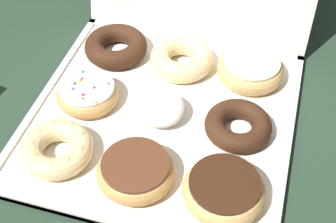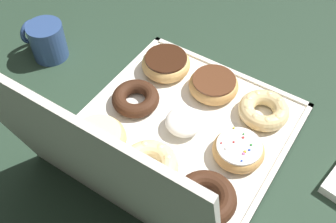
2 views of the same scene
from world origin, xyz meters
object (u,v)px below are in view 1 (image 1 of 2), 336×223
(donut_box, at_px, (161,118))
(chocolate_cake_ring_donut_5, at_px, (238,126))
(glazed_ring_donut_8, at_px, (251,69))
(sprinkle_donut_3, at_px, (87,95))
(cruller_donut_0, at_px, (57,149))
(chocolate_cake_ring_donut_6, at_px, (116,46))
(chocolate_frosted_donut_1, at_px, (136,171))
(powdered_filled_donut_4, at_px, (159,109))
(cruller_donut_7, at_px, (183,58))
(chocolate_frosted_donut_2, at_px, (224,190))

(donut_box, bearing_deg, chocolate_cake_ring_donut_5, -0.59)
(donut_box, height_order, chocolate_cake_ring_donut_5, chocolate_cake_ring_donut_5)
(glazed_ring_donut_8, bearing_deg, sprinkle_donut_3, -151.37)
(glazed_ring_donut_8, bearing_deg, cruller_donut_0, -134.37)
(chocolate_cake_ring_donut_5, height_order, chocolate_cake_ring_donut_6, chocolate_cake_ring_donut_6)
(cruller_donut_0, xyz_separation_m, chocolate_cake_ring_donut_6, (0.00, 0.26, -0.00))
(donut_box, relative_size, chocolate_frosted_donut_1, 3.72)
(donut_box, distance_m, powdered_filled_donut_4, 0.03)
(donut_box, bearing_deg, sprinkle_donut_3, -178.00)
(cruller_donut_0, height_order, sprinkle_donut_3, sprinkle_donut_3)
(chocolate_frosted_donut_1, relative_size, chocolate_cake_ring_donut_6, 0.98)
(chocolate_cake_ring_donut_5, relative_size, cruller_donut_7, 0.92)
(donut_box, bearing_deg, cruller_donut_0, -135.89)
(chocolate_frosted_donut_1, relative_size, powdered_filled_donut_4, 1.45)
(cruller_donut_0, relative_size, chocolate_cake_ring_donut_6, 0.95)
(powdered_filled_donut_4, bearing_deg, donut_box, 42.48)
(chocolate_cake_ring_donut_5, distance_m, cruller_donut_7, 0.18)
(cruller_donut_0, bearing_deg, sprinkle_donut_3, 90.57)
(powdered_filled_donut_4, bearing_deg, cruller_donut_0, -135.85)
(chocolate_frosted_donut_1, relative_size, chocolate_cake_ring_donut_5, 1.07)
(donut_box, distance_m, chocolate_cake_ring_donut_5, 0.13)
(donut_box, xyz_separation_m, sprinkle_donut_3, (-0.13, -0.00, 0.02))
(chocolate_frosted_donut_2, distance_m, powdered_filled_donut_4, 0.19)
(powdered_filled_donut_4, xyz_separation_m, glazed_ring_donut_8, (0.13, 0.14, 0.00))
(cruller_donut_0, bearing_deg, chocolate_frosted_donut_1, -2.67)
(chocolate_frosted_donut_1, distance_m, chocolate_frosted_donut_2, 0.13)
(chocolate_frosted_donut_1, relative_size, chocolate_frosted_donut_2, 0.98)
(chocolate_frosted_donut_1, relative_size, glazed_ring_donut_8, 0.97)
(cruller_donut_0, height_order, cruller_donut_7, cruller_donut_7)
(chocolate_frosted_donut_2, bearing_deg, cruller_donut_0, 179.07)
(chocolate_frosted_donut_2, relative_size, cruller_donut_7, 1.01)
(chocolate_frosted_donut_2, bearing_deg, cruller_donut_7, 116.35)
(sprinkle_donut_3, relative_size, powdered_filled_donut_4, 1.33)
(donut_box, relative_size, glazed_ring_donut_8, 3.61)
(chocolate_frosted_donut_1, height_order, chocolate_frosted_donut_2, chocolate_frosted_donut_2)
(chocolate_cake_ring_donut_6, bearing_deg, chocolate_frosted_donut_1, -63.98)
(chocolate_frosted_donut_1, distance_m, glazed_ring_donut_8, 0.30)
(chocolate_cake_ring_donut_5, bearing_deg, chocolate_cake_ring_donut_6, 152.64)
(chocolate_cake_ring_donut_6, bearing_deg, cruller_donut_0, -90.23)
(donut_box, bearing_deg, chocolate_frosted_donut_2, -44.69)
(cruller_donut_0, bearing_deg, chocolate_cake_ring_donut_6, 89.77)
(glazed_ring_donut_8, bearing_deg, cruller_donut_7, -177.62)
(chocolate_frosted_donut_2, xyz_separation_m, cruller_donut_7, (-0.13, 0.26, -0.00))
(chocolate_frosted_donut_2, bearing_deg, chocolate_frosted_donut_1, -179.21)
(chocolate_frosted_donut_1, xyz_separation_m, cruller_donut_7, (0.00, 0.26, 0.00))
(chocolate_frosted_donut_1, xyz_separation_m, chocolate_cake_ring_donut_5, (0.13, 0.13, -0.00))
(chocolate_frosted_donut_1, height_order, chocolate_cake_ring_donut_6, chocolate_frosted_donut_1)
(chocolate_cake_ring_donut_5, bearing_deg, glazed_ring_donut_8, 91.04)
(donut_box, xyz_separation_m, chocolate_cake_ring_donut_6, (-0.13, 0.13, 0.02))
(chocolate_frosted_donut_2, xyz_separation_m, chocolate_cake_ring_donut_5, (-0.00, 0.13, -0.00))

